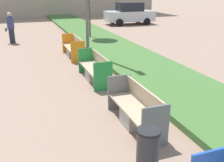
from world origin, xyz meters
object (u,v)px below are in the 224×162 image
at_px(bench_orange_frame, 74,49).
at_px(parked_car_distant, 129,14).
at_px(litter_bin, 147,155).
at_px(bench_grey_frame, 136,111).
at_px(bench_green_frame, 95,70).
at_px(pedestrian_walking, 11,28).

relative_size(bench_orange_frame, parked_car_distant, 0.50).
xyz_separation_m(bench_orange_frame, litter_bin, (-0.61, -8.66, 0.11)).
bearing_deg(parked_car_distant, litter_bin, -109.46).
distance_m(bench_orange_frame, parked_car_distant, 11.81).
height_order(litter_bin, parked_car_distant, parked_car_distant).
bearing_deg(parked_car_distant, bench_grey_frame, -109.85).
relative_size(bench_green_frame, litter_bin, 2.18).
bearing_deg(bench_grey_frame, parked_car_distant, 66.96).
height_order(bench_orange_frame, pedestrian_walking, pedestrian_walking).
bearing_deg(bench_green_frame, litter_bin, -96.76).
bearing_deg(bench_green_frame, parked_car_distant, 61.81).
bearing_deg(litter_bin, parked_car_distant, 67.34).
bearing_deg(litter_bin, bench_green_frame, 83.24).
relative_size(bench_grey_frame, litter_bin, 2.11).
bearing_deg(litter_bin, pedestrian_walking, 99.18).
distance_m(pedestrian_walking, parked_car_distant, 10.98).
relative_size(litter_bin, parked_car_distant, 0.22).
distance_m(bench_orange_frame, litter_bin, 8.68).
height_order(bench_grey_frame, bench_green_frame, same).
bearing_deg(pedestrian_walking, parked_car_distant, 28.11).
height_order(bench_green_frame, litter_bin, litter_bin).
bearing_deg(litter_bin, bench_grey_frame, 71.00).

